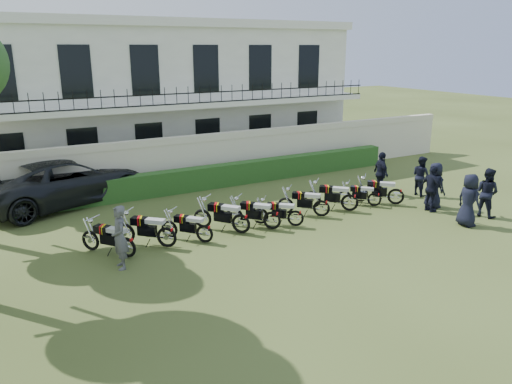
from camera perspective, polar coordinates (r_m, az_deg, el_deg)
ground at (r=16.40m, az=4.18°, el=-5.64°), size 100.00×100.00×0.00m
perimeter_wall at (r=22.85m, az=-6.88°, el=3.68°), size 30.00×0.35×2.30m
hedge at (r=22.69m, az=-3.71°, el=1.93°), size 18.00×0.60×1.00m
building at (r=28.02m, az=-11.86°, el=11.03°), size 20.40×9.60×7.40m
motorcycle_0 at (r=15.42m, az=-14.57°, el=-5.59°), size 1.30×1.66×1.10m
motorcycle_1 at (r=15.90m, az=-10.18°, el=-4.55°), size 1.59×1.51×1.14m
motorcycle_2 at (r=16.12m, az=-5.90°, el=-4.28°), size 1.30×1.47×1.02m
motorcycle_3 at (r=16.80m, az=-1.73°, el=-3.10°), size 1.42×1.72×1.16m
motorcycle_4 at (r=17.18m, az=1.85°, el=-2.76°), size 1.45×1.55×1.10m
motorcycle_5 at (r=17.54m, az=4.56°, el=-2.56°), size 1.45×1.26×1.00m
motorcycle_6 at (r=18.62m, az=7.52°, el=-1.40°), size 1.51×1.43×1.08m
motorcycle_7 at (r=19.40m, az=10.68°, el=-0.73°), size 1.55×1.58×1.15m
motorcycle_8 at (r=20.24m, az=13.40°, el=-0.47°), size 1.24×1.31×0.94m
motorcycle_9 at (r=20.64m, az=15.73°, el=-0.07°), size 1.54×1.51×1.12m
suv at (r=21.43m, az=-21.09°, el=1.18°), size 7.33×5.08×1.86m
inspector at (r=14.65m, az=-15.31°, el=-5.04°), size 0.48×0.70×1.86m
officer_0 at (r=18.99m, az=23.14°, el=-0.85°), size 0.65×0.96×1.89m
officer_1 at (r=20.34m, az=24.85°, el=-0.04°), size 0.84×1.00×1.85m
officer_2 at (r=20.15m, az=19.45°, el=0.34°), size 0.50×1.08×1.80m
officer_3 at (r=20.71m, az=19.73°, el=0.73°), size 0.63×0.91×1.80m
officer_4 at (r=22.28m, az=18.34°, el=1.76°), size 0.71×0.87×1.69m
officer_5 at (r=21.93m, az=14.10°, el=2.09°), size 0.71×1.16×1.84m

